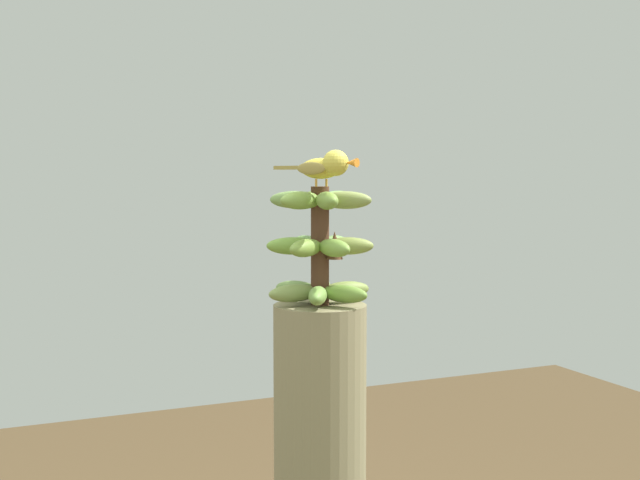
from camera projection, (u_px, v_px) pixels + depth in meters
name	position (u px, v px, depth m)	size (l,w,h in m)	color
banana_bunch	(320.00, 246.00, 1.74)	(0.23, 0.24, 0.26)	#4C2D1E
perched_bird	(326.00, 166.00, 1.68)	(0.20, 0.12, 0.08)	#C68933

